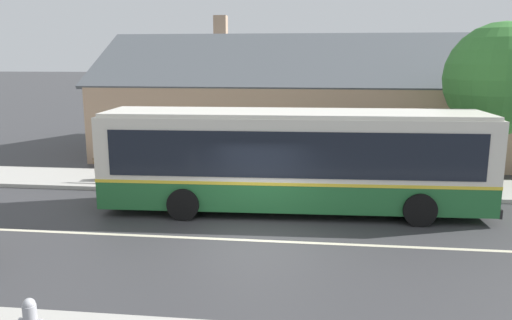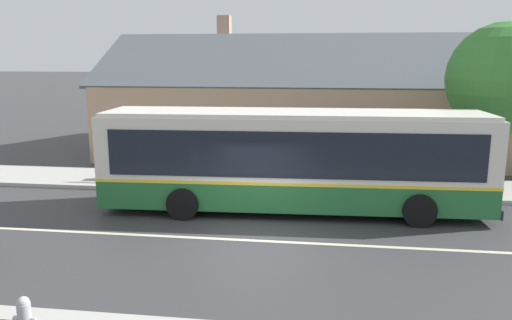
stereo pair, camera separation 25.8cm
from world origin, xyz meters
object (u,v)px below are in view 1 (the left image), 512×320
(bench_by_building, at_px, (115,170))
(street_tree_primary, at_px, (501,79))
(bench_down_street, at_px, (230,174))
(transit_bus, at_px, (294,158))
(bus_stop_sign, at_px, (470,154))
(fire_hydrant, at_px, (30,320))

(bench_by_building, xyz_separation_m, street_tree_primary, (14.63, 1.20, 3.60))
(bench_down_street, xyz_separation_m, street_tree_primary, (10.02, 1.25, 3.59))
(bench_by_building, height_order, street_tree_primary, street_tree_primary)
(transit_bus, distance_m, bench_down_street, 3.81)
(transit_bus, xyz_separation_m, bench_down_street, (-2.55, 2.57, -1.19))
(transit_bus, relative_size, bus_stop_sign, 5.16)
(bench_by_building, bearing_deg, bench_down_street, -0.68)
(bus_stop_sign, bearing_deg, fire_hydrant, -134.75)
(transit_bus, bearing_deg, bus_stop_sign, 19.02)
(street_tree_primary, distance_m, fire_hydrant, 17.26)
(bench_by_building, bearing_deg, bus_stop_sign, -2.29)
(transit_bus, distance_m, street_tree_primary, 8.72)
(transit_bus, height_order, bus_stop_sign, transit_bus)
(bench_by_building, height_order, fire_hydrant, bench_by_building)
(bench_down_street, distance_m, street_tree_primary, 10.72)
(fire_hydrant, xyz_separation_m, bus_stop_sign, (10.30, 10.39, 1.21))
(fire_hydrant, distance_m, bus_stop_sign, 14.69)
(bench_by_building, bearing_deg, street_tree_primary, 4.69)
(fire_hydrant, bearing_deg, bus_stop_sign, 45.25)
(fire_hydrant, bearing_deg, bench_by_building, 104.98)
(street_tree_primary, xyz_separation_m, fire_hydrant, (-11.70, -12.12, -3.73))
(bench_down_street, height_order, fire_hydrant, bench_down_street)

